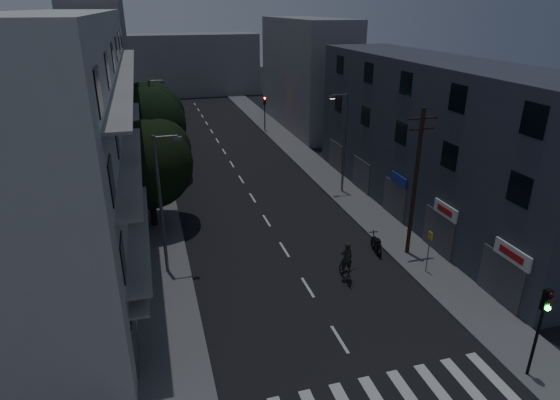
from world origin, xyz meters
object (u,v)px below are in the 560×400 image
traffic_signal_near (543,316)px  cyclist (346,268)px  utility_pole (415,181)px  motorcycle (376,245)px  bus_stop_sign (429,245)px

traffic_signal_near → cyclist: (-4.27, 9.02, -2.30)m
traffic_signal_near → cyclist: 10.24m
utility_pole → cyclist: bearing=-161.1°
motorcycle → bus_stop_sign: bearing=-54.3°
cyclist → utility_pole: bearing=21.8°
traffic_signal_near → utility_pole: bearing=86.9°
utility_pole → bus_stop_sign: 3.78m
bus_stop_sign → cyclist: bearing=172.0°
traffic_signal_near → utility_pole: utility_pole is taller
utility_pole → bus_stop_sign: bearing=-93.3°
motorcycle → utility_pole: bearing=-16.2°
motorcycle → cyclist: size_ratio=0.82×
bus_stop_sign → cyclist: 4.89m
utility_pole → cyclist: 6.55m
traffic_signal_near → motorcycle: (-1.14, 11.48, -2.61)m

